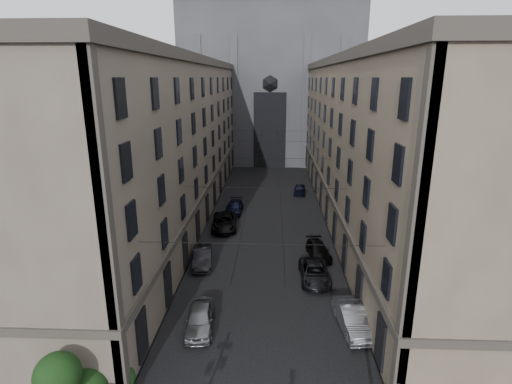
# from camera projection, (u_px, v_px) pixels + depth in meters

# --- Properties ---
(sidewalk_left) EXTENTS (7.00, 80.00, 0.15)m
(sidewalk_left) POSITION_uv_depth(u_px,v_px,m) (183.00, 214.00, 50.07)
(sidewalk_left) COLOR #383533
(sidewalk_left) RESTS_ON ground
(sidewalk_right) EXTENTS (7.00, 80.00, 0.15)m
(sidewalk_right) POSITION_uv_depth(u_px,v_px,m) (352.00, 217.00, 49.21)
(sidewalk_right) COLOR #383533
(sidewalk_right) RESTS_ON ground
(building_left) EXTENTS (13.60, 60.60, 18.85)m
(building_left) POSITION_uv_depth(u_px,v_px,m) (155.00, 141.00, 47.63)
(building_left) COLOR #50463E
(building_left) RESTS_ON ground
(building_right) EXTENTS (13.60, 60.60, 18.85)m
(building_right) POSITION_uv_depth(u_px,v_px,m) (383.00, 142.00, 46.52)
(building_right) COLOR brown
(building_right) RESTS_ON ground
(gothic_tower) EXTENTS (35.00, 23.00, 58.00)m
(gothic_tower) POSITION_uv_depth(u_px,v_px,m) (271.00, 71.00, 82.15)
(gothic_tower) COLOR #2D2D33
(gothic_tower) RESTS_ON ground
(tram_wires) EXTENTS (14.00, 60.00, 0.43)m
(tram_wires) POSITION_uv_depth(u_px,v_px,m) (267.00, 159.00, 47.30)
(tram_wires) COLOR black
(tram_wires) RESTS_ON ground
(car_left_near) EXTENTS (2.24, 4.77, 1.58)m
(car_left_near) POSITION_uv_depth(u_px,v_px,m) (200.00, 318.00, 27.19)
(car_left_near) COLOR slate
(car_left_near) RESTS_ON ground
(car_left_midnear) EXTENTS (2.27, 4.92, 1.56)m
(car_left_midnear) POSITION_uv_depth(u_px,v_px,m) (202.00, 257.00, 36.53)
(car_left_midnear) COLOR black
(car_left_midnear) RESTS_ON ground
(car_left_midfar) EXTENTS (3.23, 6.13, 1.64)m
(car_left_midfar) POSITION_uv_depth(u_px,v_px,m) (224.00, 222.00, 45.26)
(car_left_midfar) COLOR black
(car_left_midfar) RESTS_ON ground
(car_left_far) EXTENTS (2.24, 5.07, 1.45)m
(car_left_far) POSITION_uv_depth(u_px,v_px,m) (234.00, 207.00, 50.57)
(car_left_far) COLOR black
(car_left_far) RESTS_ON ground
(car_right_near) EXTENTS (2.30, 5.07, 1.61)m
(car_right_near) POSITION_uv_depth(u_px,v_px,m) (353.00, 318.00, 27.16)
(car_right_near) COLOR gray
(car_right_near) RESTS_ON ground
(car_right_midnear) EXTENTS (2.51, 5.27, 1.45)m
(car_right_midnear) POSITION_uv_depth(u_px,v_px,m) (315.00, 273.00, 33.70)
(car_right_midnear) COLOR black
(car_right_midnear) RESTS_ON ground
(car_right_midfar) EXTENTS (2.43, 4.74, 1.32)m
(car_right_midfar) POSITION_uv_depth(u_px,v_px,m) (318.00, 251.00, 38.14)
(car_right_midfar) COLOR black
(car_right_midfar) RESTS_ON ground
(car_right_far) EXTENTS (2.02, 4.24, 1.40)m
(car_right_far) POSITION_uv_depth(u_px,v_px,m) (300.00, 189.00, 58.79)
(car_right_far) COLOR black
(car_right_far) RESTS_ON ground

